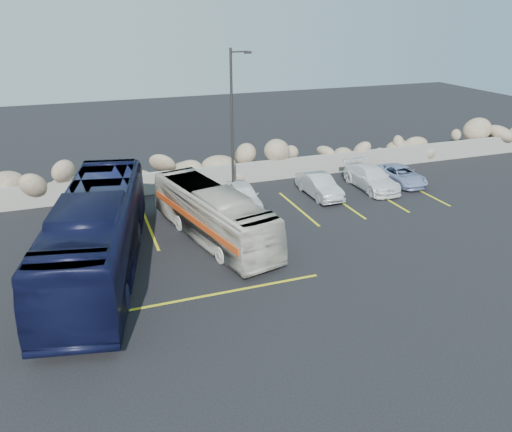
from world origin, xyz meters
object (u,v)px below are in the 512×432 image
object	(u,v)px
tour_coach	(97,233)
car_a	(243,195)
car_b	(319,186)
car_c	(371,178)
vintage_bus	(213,214)
car_d	(401,175)
lamppost	(233,122)

from	to	relation	value
tour_coach	car_a	distance (m)	9.06
tour_coach	car_b	bearing A→B (deg)	33.43
car_a	car_c	world-z (taller)	car_c
tour_coach	vintage_bus	bearing A→B (deg)	27.18
car_b	car_c	xyz separation A→B (m)	(3.46, 0.17, 0.02)
vintage_bus	tour_coach	size ratio (longest dim) A/B	0.74
tour_coach	car_b	xyz separation A→B (m)	(12.15, 4.77, -1.03)
car_d	vintage_bus	bearing A→B (deg)	-163.50
tour_coach	car_c	distance (m)	16.40
car_a	vintage_bus	bearing A→B (deg)	-123.35
vintage_bus	car_d	world-z (taller)	vintage_bus
tour_coach	car_a	world-z (taller)	tour_coach
car_b	vintage_bus	bearing A→B (deg)	-154.83
lamppost	car_d	xyz separation A→B (m)	(10.26, -0.86, -3.77)
lamppost	car_a	xyz separation A→B (m)	(0.13, -1.19, -3.68)
vintage_bus	tour_coach	distance (m)	5.26
vintage_bus	car_b	distance (m)	7.89
car_b	car_c	distance (m)	3.46
car_a	car_d	bearing A→B (deg)	5.92
lamppost	car_d	size ratio (longest dim) A/B	2.12
lamppost	vintage_bus	size ratio (longest dim) A/B	0.92
vintage_bus	tour_coach	bearing A→B (deg)	-177.92
tour_coach	car_d	bearing A→B (deg)	27.99
vintage_bus	car_a	distance (m)	4.31
vintage_bus	car_b	bearing A→B (deg)	12.49
car_b	car_c	bearing A→B (deg)	2.33
car_c	car_d	world-z (taller)	car_c
car_a	car_b	size ratio (longest dim) A/B	0.97
tour_coach	car_b	world-z (taller)	tour_coach
lamppost	vintage_bus	bearing A→B (deg)	-118.22
car_c	car_d	size ratio (longest dim) A/B	1.17
car_a	car_d	distance (m)	10.13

